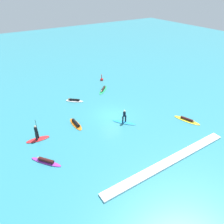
# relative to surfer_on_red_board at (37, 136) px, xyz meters

# --- Properties ---
(ground_plane) EXTENTS (120.00, 120.00, 0.00)m
(ground_plane) POSITION_rel_surfer_on_red_board_xyz_m (9.23, -0.23, -0.46)
(ground_plane) COLOR teal
(ground_plane) RESTS_ON ground
(surfer_on_red_board) EXTENTS (2.48, 1.02, 2.37)m
(surfer_on_red_board) POSITION_rel_surfer_on_red_board_xyz_m (0.00, 0.00, 0.00)
(surfer_on_red_board) COLOR red
(surfer_on_red_board) RESTS_ON ground_plane
(surfer_on_blue_board) EXTENTS (2.21, 2.62, 1.76)m
(surfer_on_blue_board) POSITION_rel_surfer_on_red_board_xyz_m (9.55, -2.39, 0.01)
(surfer_on_blue_board) COLOR #1E8CD1
(surfer_on_blue_board) RESTS_ON ground_plane
(surfer_on_purple_board) EXTENTS (2.39, 2.90, 0.45)m
(surfer_on_purple_board) POSITION_rel_surfer_on_red_board_xyz_m (-0.36, -3.77, -0.30)
(surfer_on_purple_board) COLOR purple
(surfer_on_purple_board) RESTS_ON ground_plane
(surfer_on_yellow_board) EXTENTS (1.74, 3.29, 0.36)m
(surfer_on_yellow_board) POSITION_rel_surfer_on_red_board_xyz_m (16.21, -6.13, -0.35)
(surfer_on_yellow_board) COLOR yellow
(surfer_on_yellow_board) RESTS_ON ground_plane
(surfer_on_orange_board) EXTENTS (0.78, 2.85, 0.44)m
(surfer_on_orange_board) POSITION_rel_surfer_on_red_board_xyz_m (4.57, 0.41, -0.30)
(surfer_on_orange_board) COLOR orange
(surfer_on_orange_board) RESTS_ON ground_plane
(surfer_on_green_board) EXTENTS (2.76, 2.62, 0.41)m
(surfer_on_green_board) POSITION_rel_surfer_on_red_board_xyz_m (12.00, 6.58, -0.32)
(surfer_on_green_board) COLOR #23B266
(surfer_on_green_board) RESTS_ON ground_plane
(surfer_on_white_board) EXTENTS (2.33, 2.18, 0.38)m
(surfer_on_white_board) POSITION_rel_surfer_on_red_board_xyz_m (6.81, 5.80, -0.33)
(surfer_on_white_board) COLOR white
(surfer_on_white_board) RESTS_ON ground_plane
(marker_buoy) EXTENTS (0.51, 0.51, 1.15)m
(marker_buoy) POSITION_rel_surfer_on_red_board_xyz_m (13.81, 10.06, -0.30)
(marker_buoy) COLOR red
(marker_buoy) RESTS_ON ground_plane
(wave_crest) EXTENTS (14.58, 0.90, 0.18)m
(wave_crest) POSITION_rel_surfer_on_red_board_xyz_m (9.23, -9.98, -0.37)
(wave_crest) COLOR white
(wave_crest) RESTS_ON ground_plane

